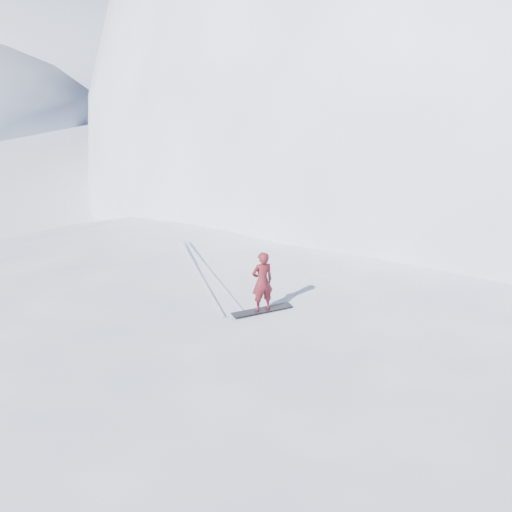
% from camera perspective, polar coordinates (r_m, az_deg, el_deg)
% --- Properties ---
extents(ground, '(400.00, 400.00, 0.00)m').
position_cam_1_polar(ground, '(14.69, 4.34, -16.22)').
color(ground, white).
rests_on(ground, ground).
extents(near_ridge, '(36.00, 28.00, 4.80)m').
position_cam_1_polar(near_ridge, '(17.30, 5.35, -9.90)').
color(near_ridge, white).
rests_on(near_ridge, ground).
extents(peak_shoulder, '(28.00, 24.00, 18.00)m').
position_cam_1_polar(peak_shoulder, '(35.01, 13.01, 5.91)').
color(peak_shoulder, white).
rests_on(peak_shoulder, ground).
extents(wind_bumps, '(16.00, 14.40, 1.00)m').
position_cam_1_polar(wind_bumps, '(16.29, 0.67, -11.97)').
color(wind_bumps, white).
rests_on(wind_bumps, ground).
extents(snowboard, '(1.62, 0.69, 0.03)m').
position_cam_1_polar(snowboard, '(14.50, 0.62, -5.42)').
color(snowboard, black).
rests_on(snowboard, near_ridge).
extents(snowboarder, '(0.64, 0.50, 1.56)m').
position_cam_1_polar(snowboarder, '(14.16, 0.63, -2.56)').
color(snowboarder, maroon).
rests_on(snowboarder, snowboard).
extents(board_tracks, '(1.48, 5.94, 0.04)m').
position_cam_1_polar(board_tracks, '(16.88, -5.21, -1.51)').
color(board_tracks, silver).
rests_on(board_tracks, ground).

